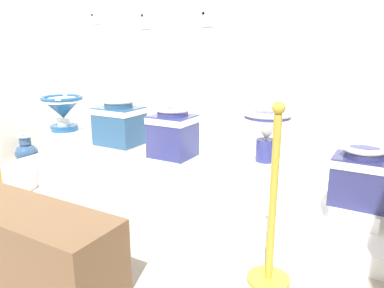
{
  "coord_description": "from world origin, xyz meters",
  "views": [
    {
      "loc": [
        3.62,
        -0.36,
        1.21
      ],
      "look_at": [
        2.2,
        2.14,
        0.45
      ],
      "focal_mm": 34.24,
      "sensor_mm": 36.0,
      "label": 1
    }
  ],
  "objects_px": {
    "info_placard_second": "(145,20)",
    "museum_bench": "(20,240)",
    "antique_toilet_pale_glazed": "(63,108)",
    "plinth_block_squat_floral": "(264,181)",
    "antique_toilet_tall_cobalt": "(119,121)",
    "plinth_block_broad_patterned": "(173,169)",
    "info_placard_first": "(95,18)",
    "info_placard_third": "(208,18)",
    "antique_toilet_squat_floral": "(267,130)",
    "plinth_block_tall_cobalt": "(121,155)",
    "plinth_block_pale_glazed": "(66,143)",
    "plinth_block_leftmost": "(357,211)",
    "stanchion_post_near_right": "(271,227)",
    "antique_toilet_leftmost": "(361,175)",
    "antique_toilet_broad_patterned": "(173,131)",
    "decorative_vase_companion": "(26,151)"
  },
  "relations": [
    {
      "from": "antique_toilet_tall_cobalt",
      "to": "info_placard_third",
      "type": "xyz_separation_m",
      "value": [
        0.64,
        0.5,
        0.91
      ]
    },
    {
      "from": "plinth_block_tall_cobalt",
      "to": "antique_toilet_tall_cobalt",
      "type": "bearing_deg",
      "value": 180.0
    },
    {
      "from": "info_placard_third",
      "to": "stanchion_post_near_right",
      "type": "bearing_deg",
      "value": -51.15
    },
    {
      "from": "antique_toilet_tall_cobalt",
      "to": "info_placard_second",
      "type": "bearing_deg",
      "value": 94.53
    },
    {
      "from": "plinth_block_squat_floral",
      "to": "info_placard_second",
      "type": "height_order",
      "value": "info_placard_second"
    },
    {
      "from": "antique_toilet_tall_cobalt",
      "to": "plinth_block_broad_patterned",
      "type": "bearing_deg",
      "value": -8.92
    },
    {
      "from": "plinth_block_broad_patterned",
      "to": "plinth_block_squat_floral",
      "type": "xyz_separation_m",
      "value": [
        0.74,
        0.13,
        -0.01
      ]
    },
    {
      "from": "plinth_block_squat_floral",
      "to": "info_placard_second",
      "type": "bearing_deg",
      "value": 161.9
    },
    {
      "from": "antique_toilet_pale_glazed",
      "to": "info_placard_third",
      "type": "xyz_separation_m",
      "value": [
        1.36,
        0.51,
        0.84
      ]
    },
    {
      "from": "antique_toilet_pale_glazed",
      "to": "info_placard_first",
      "type": "distance_m",
      "value": 1.03
    },
    {
      "from": "plinth_block_squat_floral",
      "to": "info_placard_first",
      "type": "bearing_deg",
      "value": 167.39
    },
    {
      "from": "plinth_block_tall_cobalt",
      "to": "plinth_block_leftmost",
      "type": "distance_m",
      "value": 2.06
    },
    {
      "from": "plinth_block_pale_glazed",
      "to": "antique_toilet_leftmost",
      "type": "distance_m",
      "value": 2.77
    },
    {
      "from": "plinth_block_broad_patterned",
      "to": "info_placard_first",
      "type": "xyz_separation_m",
      "value": [
        -1.34,
        0.6,
        1.28
      ]
    },
    {
      "from": "antique_toilet_squat_floral",
      "to": "decorative_vase_companion",
      "type": "bearing_deg",
      "value": -176.15
    },
    {
      "from": "antique_toilet_pale_glazed",
      "to": "decorative_vase_companion",
      "type": "xyz_separation_m",
      "value": [
        -0.48,
        -0.12,
        -0.48
      ]
    },
    {
      "from": "info_placard_first",
      "to": "info_placard_second",
      "type": "relative_size",
      "value": 0.79
    },
    {
      "from": "plinth_block_pale_glazed",
      "to": "antique_toilet_leftmost",
      "type": "height_order",
      "value": "antique_toilet_leftmost"
    },
    {
      "from": "antique_toilet_pale_glazed",
      "to": "plinth_block_squat_floral",
      "type": "height_order",
      "value": "antique_toilet_pale_glazed"
    },
    {
      "from": "decorative_vase_companion",
      "to": "stanchion_post_near_right",
      "type": "distance_m",
      "value": 3.0
    },
    {
      "from": "info_placard_first",
      "to": "info_placard_third",
      "type": "distance_m",
      "value": 1.34
    },
    {
      "from": "plinth_block_pale_glazed",
      "to": "antique_toilet_pale_glazed",
      "type": "xyz_separation_m",
      "value": [
        0.0,
        0.0,
        0.37
      ]
    },
    {
      "from": "antique_toilet_broad_patterned",
      "to": "info_placard_third",
      "type": "height_order",
      "value": "info_placard_third"
    },
    {
      "from": "plinth_block_squat_floral",
      "to": "info_placard_first",
      "type": "height_order",
      "value": "info_placard_first"
    },
    {
      "from": "plinth_block_leftmost",
      "to": "info_placard_first",
      "type": "height_order",
      "value": "info_placard_first"
    },
    {
      "from": "plinth_block_leftmost",
      "to": "museum_bench",
      "type": "distance_m",
      "value": 2.06
    },
    {
      "from": "plinth_block_broad_patterned",
      "to": "stanchion_post_near_right",
      "type": "relative_size",
      "value": 0.35
    },
    {
      "from": "plinth_block_tall_cobalt",
      "to": "plinth_block_leftmost",
      "type": "relative_size",
      "value": 0.93
    },
    {
      "from": "info_placard_second",
      "to": "decorative_vase_companion",
      "type": "height_order",
      "value": "info_placard_second"
    },
    {
      "from": "plinth_block_tall_cobalt",
      "to": "antique_toilet_broad_patterned",
      "type": "xyz_separation_m",
      "value": [
        0.65,
        -0.1,
        0.32
      ]
    },
    {
      "from": "antique_toilet_tall_cobalt",
      "to": "info_placard_first",
      "type": "distance_m",
      "value": 1.28
    },
    {
      "from": "museum_bench",
      "to": "info_placard_third",
      "type": "bearing_deg",
      "value": 86.23
    },
    {
      "from": "plinth_block_pale_glazed",
      "to": "antique_toilet_broad_patterned",
      "type": "relative_size",
      "value": 0.92
    },
    {
      "from": "stanchion_post_near_right",
      "to": "antique_toilet_pale_glazed",
      "type": "bearing_deg",
      "value": 161.31
    },
    {
      "from": "antique_toilet_pale_glazed",
      "to": "museum_bench",
      "type": "height_order",
      "value": "antique_toilet_pale_glazed"
    },
    {
      "from": "antique_toilet_pale_glazed",
      "to": "plinth_block_squat_floral",
      "type": "xyz_separation_m",
      "value": [
        2.1,
        0.05,
        -0.4
      ]
    },
    {
      "from": "plinth_block_pale_glazed",
      "to": "info_placard_first",
      "type": "bearing_deg",
      "value": 88.02
    },
    {
      "from": "plinth_block_tall_cobalt",
      "to": "info_placard_first",
      "type": "relative_size",
      "value": 2.78
    },
    {
      "from": "info_placard_third",
      "to": "stanchion_post_near_right",
      "type": "height_order",
      "value": "info_placard_third"
    },
    {
      "from": "info_placard_second",
      "to": "museum_bench",
      "type": "distance_m",
      "value": 2.38
    },
    {
      "from": "antique_toilet_leftmost",
      "to": "plinth_block_tall_cobalt",
      "type": "bearing_deg",
      "value": 177.92
    },
    {
      "from": "antique_toilet_pale_glazed",
      "to": "antique_toilet_squat_floral",
      "type": "bearing_deg",
      "value": 1.33
    },
    {
      "from": "info_placard_first",
      "to": "info_placard_third",
      "type": "xyz_separation_m",
      "value": [
        1.34,
        0.0,
        -0.05
      ]
    },
    {
      "from": "antique_toilet_broad_patterned",
      "to": "museum_bench",
      "type": "xyz_separation_m",
      "value": [
        -0.13,
        -1.34,
        -0.36
      ]
    },
    {
      "from": "antique_toilet_pale_glazed",
      "to": "info_placard_third",
      "type": "relative_size",
      "value": 2.92
    },
    {
      "from": "plinth_block_broad_patterned",
      "to": "museum_bench",
      "type": "distance_m",
      "value": 1.34
    },
    {
      "from": "info_placard_first",
      "to": "museum_bench",
      "type": "height_order",
      "value": "info_placard_first"
    },
    {
      "from": "antique_toilet_pale_glazed",
      "to": "info_placard_first",
      "type": "relative_size",
      "value": 3.32
    },
    {
      "from": "plinth_block_squat_floral",
      "to": "stanchion_post_near_right",
      "type": "bearing_deg",
      "value": -68.96
    },
    {
      "from": "plinth_block_broad_patterned",
      "to": "plinth_block_leftmost",
      "type": "height_order",
      "value": "plinth_block_broad_patterned"
    }
  ]
}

